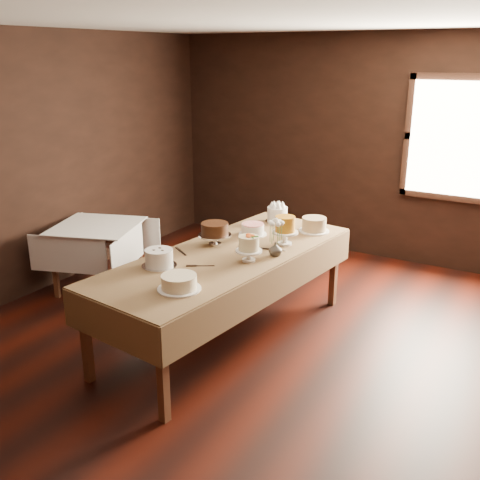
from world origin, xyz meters
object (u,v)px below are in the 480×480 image
cake_speckled (314,225)px  cake_lattice (253,230)px  cake_server_d (278,250)px  flower_vase (275,249)px  display_table (226,260)px  cake_chocolate (215,235)px  side_table (97,233)px  cake_server_e (183,253)px  cake_flowers (249,250)px  cake_caramel (285,232)px  cake_meringue (277,215)px  cake_server_c (244,243)px  cake_cream (179,283)px  cake_server_a (206,266)px  cake_swirl (159,259)px

cake_speckled → cake_lattice: cake_speckled is taller
cake_server_d → flower_vase: 0.16m
display_table → cake_chocolate: 0.32m
cake_chocolate → display_table: bearing=-35.3°
cake_chocolate → side_table: bearing=176.1°
cake_server_d → cake_server_e: size_ratio=1.00×
cake_speckled → cake_server_d: bearing=-94.6°
cake_speckled → cake_flowers: cake_flowers is taller
display_table → cake_chocolate: size_ratio=7.86×
display_table → flower_vase: 0.46m
display_table → cake_lattice: bearing=96.7°
cake_server_e → flower_vase: flower_vase is taller
cake_caramel → cake_flowers: size_ratio=1.20×
cake_meringue → cake_caramel: bearing=-57.4°
cake_meringue → cake_speckled: size_ratio=0.79×
display_table → cake_server_c: cake_server_c is taller
cake_chocolate → flower_vase: 0.63m
cake_cream → cake_server_e: cake_cream is taller
cake_cream → cake_lattice: bearing=97.2°
side_table → cake_server_c: 1.87m
cake_lattice → side_table: bearing=-169.4°
display_table → cake_caramel: bearing=56.6°
cake_chocolate → cake_server_e: (-0.12, -0.35, -0.10)m
cake_caramel → cake_cream: bearing=-99.1°
cake_meringue → cake_server_d: cake_meringue is taller
cake_caramel → cake_server_a: cake_caramel is taller
side_table → cake_flowers: size_ratio=4.75×
cake_caramel → cake_server_e: (-0.67, -0.69, -0.12)m
cake_server_c → cake_server_e: same height
cake_server_c → flower_vase: size_ratio=1.93×
display_table → cake_server_a: bearing=-88.0°
cake_cream → cake_server_a: cake_cream is taller
cake_caramel → cake_cream: cake_caramel is taller
cake_server_d → cake_meringue: bearing=100.5°
cake_caramel → display_table: bearing=-123.4°
cake_lattice → cake_flowers: 0.74m
cake_server_c → cake_server_d: same height
cake_speckled → cake_cream: cake_speckled is taller
cake_swirl → cake_server_a: cake_swirl is taller
cake_swirl → cake_server_d: 1.10m
cake_speckled → cake_server_c: 0.81m
side_table → cake_lattice: cake_lattice is taller
cake_chocolate → cake_swirl: (-0.09, -0.71, -0.03)m
side_table → cake_cream: cake_cream is taller
cake_chocolate → cake_server_d: size_ratio=1.49×
side_table → cake_server_a: cake_server_a is taller
cake_server_a → flower_vase: bearing=21.3°
side_table → display_table: bearing=-8.3°
cake_chocolate → cake_cream: bearing=-71.6°
cake_swirl → cake_server_a: bearing=31.7°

